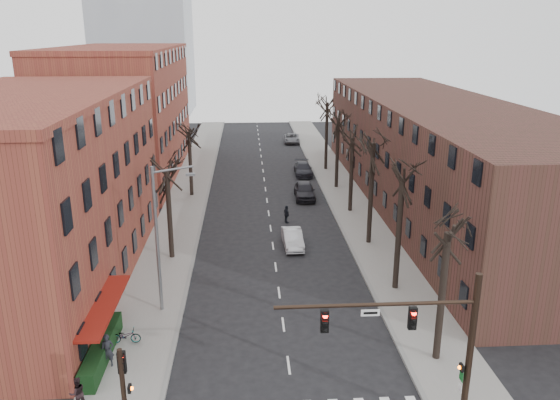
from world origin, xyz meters
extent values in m
cube|color=gray|center=(-8.00, 35.00, 0.07)|extent=(4.00, 90.00, 0.15)
cube|color=gray|center=(8.00, 35.00, 0.07)|extent=(4.00, 90.00, 0.15)
cube|color=brown|center=(-16.00, 15.00, 6.00)|extent=(12.00, 26.00, 12.00)
cube|color=brown|center=(-16.00, 44.00, 7.00)|extent=(12.00, 28.00, 14.00)
cube|color=#482621|center=(16.00, 30.00, 5.00)|extent=(12.00, 50.00, 10.00)
cube|color=maroon|center=(-9.40, 6.00, 0.00)|extent=(1.20, 7.00, 0.15)
cube|color=black|center=(-9.50, 5.00, 0.65)|extent=(0.80, 6.00, 1.00)
cylinder|color=black|center=(7.00, -1.00, 3.60)|extent=(0.28, 0.28, 7.20)
cylinder|color=black|center=(3.00, -1.00, 6.00)|extent=(8.00, 0.16, 0.16)
cube|color=black|center=(4.50, -1.00, 5.35)|extent=(0.32, 0.22, 0.95)
cube|color=black|center=(1.00, -1.00, 5.35)|extent=(0.32, 0.22, 0.95)
cube|color=silver|center=(2.80, -1.00, 5.65)|extent=(0.75, 0.04, 0.28)
cube|color=black|center=(6.72, -1.00, 3.00)|extent=(0.12, 0.30, 0.30)
cylinder|color=black|center=(-7.00, -1.00, 2.20)|extent=(0.20, 0.20, 4.40)
cube|color=black|center=(-7.00, -0.82, 3.70)|extent=(0.32, 0.22, 0.95)
cube|color=black|center=(-6.75, -1.00, 2.60)|extent=(0.12, 0.30, 0.30)
cylinder|color=slate|center=(-7.20, 10.00, 4.50)|extent=(0.20, 0.20, 9.00)
cylinder|color=slate|center=(-6.10, 10.00, 8.80)|extent=(2.39, 0.12, 0.46)
cube|color=slate|center=(-5.10, 10.00, 8.50)|extent=(0.50, 0.22, 0.14)
imported|color=#BBBDC2|center=(1.53, 19.76, 0.68)|extent=(1.57, 4.16, 1.35)
imported|color=black|center=(3.80, 32.49, 0.83)|extent=(2.06, 4.92, 1.66)
imported|color=black|center=(4.62, 41.71, 0.71)|extent=(2.06, 4.91, 1.42)
imported|color=slate|center=(4.86, 60.81, 0.67)|extent=(2.48, 4.95, 1.35)
imported|color=black|center=(-9.01, 4.30, 1.02)|extent=(0.68, 0.49, 1.73)
imported|color=black|center=(-9.60, 1.19, 0.89)|extent=(0.91, 0.86, 1.49)
imported|color=black|center=(1.45, 25.27, 0.80)|extent=(0.72, 1.01, 1.59)
imported|color=gray|center=(-8.59, 6.37, 0.57)|extent=(1.61, 0.57, 0.85)
camera|label=1|loc=(-1.92, -19.79, 16.23)|focal=35.00mm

